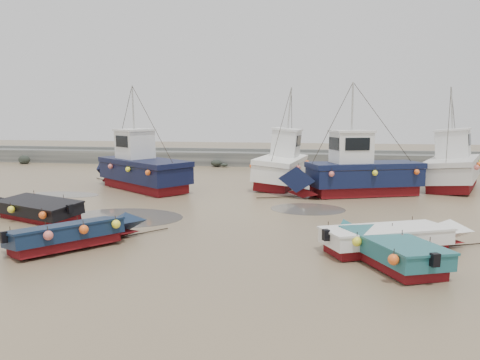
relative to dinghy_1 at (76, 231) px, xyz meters
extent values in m
plane|color=#8C7755|center=(3.80, 5.27, -0.55)|extent=(120.00, 120.00, 0.00)
cube|color=slate|center=(3.80, 27.27, 0.05)|extent=(60.00, 2.20, 1.20)
cube|color=slate|center=(3.80, 28.48, 0.78)|extent=(60.00, 0.60, 0.25)
ellipsoid|color=black|center=(8.90, 24.30, -0.26)|extent=(0.84, 0.86, 0.51)
ellipsoid|color=black|center=(11.60, 25.83, -0.21)|extent=(0.98, 1.07, 0.72)
ellipsoid|color=black|center=(17.96, 24.81, -0.28)|extent=(0.78, 0.90, 0.59)
ellipsoid|color=black|center=(-1.28, 25.74, -0.20)|extent=(0.99, 0.80, 0.58)
ellipsoid|color=black|center=(15.99, 25.04, -0.36)|extent=(0.54, 0.46, 0.30)
ellipsoid|color=black|center=(-19.71, 24.93, -0.32)|extent=(0.65, 0.64, 0.43)
ellipsoid|color=black|center=(13.48, 25.25, -0.33)|extent=(0.61, 0.47, 0.46)
ellipsoid|color=black|center=(-0.51, 25.54, -0.33)|extent=(0.61, 0.53, 0.32)
ellipsoid|color=black|center=(14.79, 25.88, -0.31)|extent=(0.67, 0.55, 0.43)
ellipsoid|color=black|center=(-5.37, 24.62, -0.17)|extent=(1.09, 0.88, 0.72)
ellipsoid|color=black|center=(-3.45, 24.93, -0.32)|extent=(0.65, 0.60, 0.37)
ellipsoid|color=black|center=(13.26, 24.67, -0.24)|extent=(0.88, 0.64, 0.62)
ellipsoid|color=black|center=(2.87, 24.87, -0.33)|extent=(0.64, 0.62, 0.48)
ellipsoid|color=black|center=(-19.62, 25.07, -0.16)|extent=(1.10, 0.87, 0.86)
ellipsoid|color=black|center=(11.64, 25.70, -0.36)|extent=(0.55, 0.45, 0.29)
cylinder|color=#554F45|center=(-0.41, 4.71, -0.54)|extent=(5.24, 5.24, 0.01)
cylinder|color=#554F45|center=(7.45, 8.07, -0.54)|extent=(3.58, 3.58, 0.01)
cylinder|color=#554F45|center=(-6.35, 9.74, -0.54)|extent=(4.12, 4.12, 0.01)
cylinder|color=#554F45|center=(6.84, 14.59, -0.54)|extent=(5.24, 5.24, 0.01)
cube|color=maroon|center=(-0.22, -0.29, -0.40)|extent=(3.08, 3.47, 0.30)
cube|color=#0F1E36|center=(-0.22, -0.29, -0.02)|extent=(3.42, 3.81, 0.45)
pyramid|color=#0F1E36|center=(1.07, 1.41, 0.43)|extent=(1.69, 1.52, 0.90)
cube|color=brown|center=(-0.22, -0.29, 0.14)|extent=(2.82, 3.16, 0.10)
cube|color=#0F1E36|center=(-0.22, -0.29, 0.23)|extent=(3.52, 3.91, 0.07)
cube|color=black|center=(-1.35, -1.78, 0.15)|extent=(0.28, 0.28, 0.35)
cylinder|color=black|center=(1.61, 2.13, -0.52)|extent=(1.24, 1.62, 0.04)
sphere|color=orange|center=(-1.81, -0.88, 0.08)|extent=(0.30, 0.30, 0.30)
sphere|color=orange|center=(-0.01, -1.52, 0.08)|extent=(0.30, 0.30, 0.30)
sphere|color=orange|center=(-1.12, 0.03, 0.08)|extent=(0.30, 0.30, 0.30)
sphere|color=orange|center=(0.68, -0.61, 0.08)|extent=(0.30, 0.30, 0.30)
sphere|color=orange|center=(-0.43, 0.94, 0.08)|extent=(0.30, 0.30, 0.30)
sphere|color=orange|center=(1.36, 0.29, 0.08)|extent=(0.30, 0.30, 0.30)
cube|color=maroon|center=(10.25, -0.11, -0.40)|extent=(2.70, 3.55, 0.30)
cube|color=#1F5D62|center=(10.25, -0.11, -0.02)|extent=(3.03, 3.87, 0.45)
pyramid|color=#1F5D62|center=(9.30, 1.78, 0.43)|extent=(1.76, 1.36, 0.90)
cube|color=brown|center=(10.25, -0.11, 0.14)|extent=(2.49, 3.23, 0.10)
cube|color=#1F5D62|center=(10.25, -0.11, 0.23)|extent=(3.12, 3.97, 0.07)
cube|color=black|center=(11.08, -1.75, 0.15)|extent=(0.28, 0.26, 0.35)
cylinder|color=black|center=(8.90, 2.57, -0.52)|extent=(0.94, 1.80, 0.04)
sphere|color=orange|center=(10.05, -1.77, 0.08)|extent=(0.30, 0.30, 0.30)
sphere|color=orange|center=(11.29, -0.11, 0.08)|extent=(0.30, 0.30, 0.30)
sphere|color=orange|center=(9.21, -0.11, 0.08)|extent=(0.30, 0.30, 0.30)
sphere|color=orange|center=(10.44, 1.56, 0.08)|extent=(0.30, 0.30, 0.30)
cube|color=maroon|center=(10.23, 1.23, -0.40)|extent=(3.97, 2.80, 0.30)
cube|color=white|center=(10.23, 1.23, -0.02)|extent=(4.31, 3.12, 0.45)
pyramid|color=white|center=(12.37, 2.23, 0.43)|extent=(1.31, 1.72, 0.90)
cube|color=brown|center=(10.23, 1.23, 0.14)|extent=(3.60, 2.57, 0.10)
cube|color=white|center=(10.23, 1.23, 0.23)|extent=(4.42, 3.22, 0.07)
cube|color=black|center=(8.32, 0.34, 0.15)|extent=(0.26, 0.28, 0.35)
cylinder|color=black|center=(13.24, 2.63, -0.52)|extent=(1.83, 0.88, 0.04)
sphere|color=orange|center=(8.40, 1.37, 0.08)|extent=(0.30, 0.30, 0.30)
sphere|color=orange|center=(10.61, 0.41, 0.08)|extent=(0.30, 0.30, 0.30)
sphere|color=orange|center=(11.30, 2.73, 0.08)|extent=(0.30, 0.30, 0.30)
cube|color=maroon|center=(-3.75, 3.60, -0.40)|extent=(3.95, 2.62, 0.30)
cube|color=black|center=(-3.75, 3.60, -0.02)|extent=(4.29, 2.94, 0.45)
pyramid|color=black|center=(-5.93, 4.47, 0.43)|extent=(1.25, 1.72, 0.90)
cube|color=brown|center=(-3.75, 3.60, 0.14)|extent=(3.58, 2.41, 0.10)
cube|color=black|center=(-3.75, 3.60, 0.23)|extent=(4.39, 3.03, 0.07)
cube|color=black|center=(-1.81, 2.83, 0.15)|extent=(0.25, 0.27, 0.35)
sphere|color=orange|center=(-2.61, 2.17, 0.08)|extent=(0.30, 0.30, 0.30)
sphere|color=orange|center=(-2.92, 4.24, 0.08)|extent=(0.30, 0.30, 0.30)
sphere|color=orange|center=(-4.58, 2.95, 0.08)|extent=(0.30, 0.30, 0.30)
sphere|color=orange|center=(-4.89, 5.03, 0.08)|extent=(0.30, 0.30, 0.30)
cube|color=maroon|center=(-2.56, 12.35, -0.27)|extent=(6.33, 5.54, 0.55)
cube|color=black|center=(-2.56, 12.35, 0.48)|extent=(6.92, 6.11, 0.95)
pyramid|color=black|center=(-5.71, 14.78, 1.18)|extent=(2.61, 2.79, 1.40)
cube|color=brown|center=(-2.56, 12.35, 0.99)|extent=(6.74, 5.94, 0.08)
cube|color=black|center=(-2.56, 12.35, 1.13)|extent=(7.08, 6.25, 0.30)
cube|color=white|center=(-3.30, 12.92, 2.10)|extent=(2.62, 2.57, 1.70)
cube|color=white|center=(-3.30, 12.92, 3.01)|extent=(2.83, 2.77, 0.12)
cube|color=black|center=(-4.11, 13.54, 2.36)|extent=(0.92, 1.18, 0.68)
cylinder|color=#B7B7B2|center=(-3.30, 12.92, 4.37)|extent=(0.10, 0.10, 2.60)
cylinder|color=black|center=(-6.60, 15.46, -0.52)|extent=(2.41, 1.87, 0.05)
sphere|color=#DC665D|center=(-1.20, 9.62, 0.83)|extent=(0.30, 0.30, 0.30)
sphere|color=#DC665D|center=(-0.44, 12.40, 0.83)|extent=(0.30, 0.30, 0.30)
sphere|color=#DC665D|center=(-2.94, 10.96, 0.83)|extent=(0.30, 0.30, 0.30)
sphere|color=#DC665D|center=(-2.18, 13.74, 0.83)|extent=(0.30, 0.30, 0.30)
sphere|color=#DC665D|center=(-4.67, 12.29, 0.83)|extent=(0.30, 0.30, 0.30)
sphere|color=#DC665D|center=(-3.91, 15.07, 0.83)|extent=(0.30, 0.30, 0.30)
cube|color=maroon|center=(5.36, 15.36, -0.27)|extent=(2.56, 6.22, 0.55)
cube|color=white|center=(5.36, 15.36, 0.48)|extent=(2.94, 6.70, 0.95)
pyramid|color=white|center=(5.79, 19.13, 1.18)|extent=(2.37, 1.67, 1.40)
cube|color=brown|center=(5.36, 15.36, 0.99)|extent=(2.84, 6.54, 0.08)
cube|color=white|center=(5.36, 15.36, 1.13)|extent=(3.00, 6.85, 0.30)
cube|color=white|center=(5.46, 16.24, 2.10)|extent=(1.77, 2.16, 1.70)
cube|color=white|center=(5.46, 16.24, 3.01)|extent=(1.91, 2.34, 0.12)
cube|color=black|center=(5.57, 17.25, 2.36)|extent=(1.32, 0.20, 0.68)
cylinder|color=#B7B7B2|center=(5.46, 16.24, 4.37)|extent=(0.10, 0.10, 2.60)
cylinder|color=black|center=(5.91, 20.22, -0.52)|extent=(0.39, 2.99, 0.05)
sphere|color=#DC665D|center=(3.84, 12.93, 0.83)|extent=(0.30, 0.30, 0.30)
sphere|color=#DC665D|center=(6.48, 14.37, 0.83)|extent=(0.30, 0.30, 0.30)
sphere|color=#DC665D|center=(4.23, 16.35, 0.83)|extent=(0.30, 0.30, 0.30)
sphere|color=#DC665D|center=(6.87, 17.79, 0.83)|extent=(0.30, 0.30, 0.30)
cube|color=maroon|center=(10.38, 12.63, -0.27)|extent=(6.04, 3.88, 0.55)
cube|color=#0F1636|center=(10.38, 12.63, 0.48)|extent=(6.56, 4.35, 0.95)
pyramid|color=#0F1636|center=(7.00, 11.29, 1.18)|extent=(2.15, 2.60, 1.40)
cube|color=brown|center=(10.38, 12.63, 0.99)|extent=(6.39, 4.21, 0.08)
cube|color=#0F1636|center=(10.38, 12.63, 1.13)|extent=(6.70, 4.44, 0.30)
cube|color=white|center=(9.60, 12.32, 2.10)|extent=(2.44, 2.19, 1.70)
cube|color=white|center=(9.60, 12.32, 3.01)|extent=(2.63, 2.37, 0.12)
cube|color=black|center=(8.65, 11.95, 2.36)|extent=(0.54, 1.25, 0.68)
cylinder|color=#B7B7B2|center=(9.60, 12.32, 4.37)|extent=(0.10, 0.10, 2.60)
cylinder|color=black|center=(6.01, 10.90, -0.52)|extent=(2.81, 1.15, 0.05)
sphere|color=#DC665D|center=(13.12, 12.38, 0.83)|extent=(0.30, 0.30, 0.30)
sphere|color=#DC665D|center=(11.06, 14.23, 0.83)|extent=(0.30, 0.30, 0.30)
sphere|color=#DC665D|center=(10.84, 11.48, 0.83)|extent=(0.30, 0.30, 0.30)
sphere|color=#DC665D|center=(8.78, 13.33, 0.83)|extent=(0.30, 0.30, 0.30)
sphere|color=#DC665D|center=(8.56, 10.58, 0.83)|extent=(0.30, 0.30, 0.30)
cube|color=maroon|center=(15.96, 16.16, -0.27)|extent=(4.10, 6.29, 0.55)
cube|color=silver|center=(15.96, 16.16, 0.48)|extent=(4.61, 6.83, 0.95)
pyramid|color=silver|center=(17.20, 19.64, 1.18)|extent=(2.97, 2.23, 1.40)
cube|color=brown|center=(15.96, 16.16, 0.99)|extent=(4.47, 6.66, 0.08)
cube|color=silver|center=(15.96, 16.16, 1.13)|extent=(4.71, 6.98, 0.30)
cube|color=white|center=(16.25, 16.97, 2.10)|extent=(2.42, 2.51, 1.70)
cube|color=white|center=(16.25, 16.97, 3.01)|extent=(2.61, 2.71, 0.12)
cube|color=black|center=(16.59, 17.93, 2.36)|extent=(1.50, 0.58, 0.68)
cylinder|color=#B7B7B2|center=(16.25, 16.97, 4.37)|extent=(0.10, 0.10, 2.60)
cylinder|color=black|center=(17.56, 20.66, -0.52)|extent=(1.06, 2.84, 0.05)
sphere|color=#DC665D|center=(13.75, 14.28, 0.83)|extent=(0.30, 0.30, 0.30)
sphere|color=#DC665D|center=(16.81, 14.25, 0.83)|extent=(0.30, 0.30, 0.30)
sphere|color=#DC665D|center=(14.43, 16.17, 0.83)|extent=(0.30, 0.30, 0.30)
sphere|color=#DC665D|center=(15.10, 18.06, 0.83)|extent=(0.30, 0.30, 0.30)
imported|color=#1B2036|center=(-2.71, 11.45, -0.55)|extent=(0.79, 0.68, 1.82)
camera|label=1|loc=(8.28, -14.15, 3.84)|focal=35.00mm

